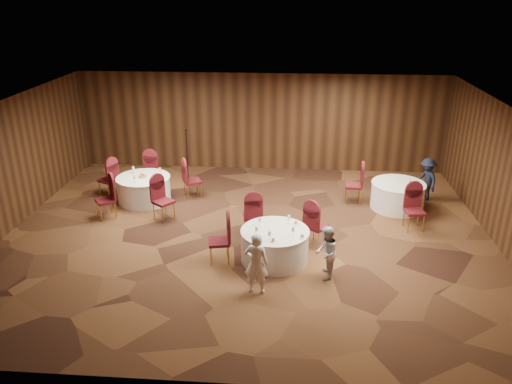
# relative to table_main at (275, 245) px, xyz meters

# --- Properties ---
(ground) EXTENTS (12.00, 12.00, 0.00)m
(ground) POSITION_rel_table_main_xyz_m (-0.72, 1.13, -0.38)
(ground) COLOR black
(ground) RESTS_ON ground
(room_shell) EXTENTS (12.00, 12.00, 12.00)m
(room_shell) POSITION_rel_table_main_xyz_m (-0.72, 1.13, 1.59)
(room_shell) COLOR silver
(room_shell) RESTS_ON ground
(table_main) EXTENTS (1.53, 1.53, 0.74)m
(table_main) POSITION_rel_table_main_xyz_m (0.00, 0.00, 0.00)
(table_main) COLOR silver
(table_main) RESTS_ON ground
(table_left) EXTENTS (1.52, 1.52, 0.74)m
(table_left) POSITION_rel_table_main_xyz_m (-3.87, 3.06, -0.00)
(table_left) COLOR silver
(table_left) RESTS_ON ground
(table_right) EXTENTS (1.47, 1.47, 0.74)m
(table_right) POSITION_rel_table_main_xyz_m (3.28, 3.14, 0.00)
(table_right) COLOR silver
(table_right) RESTS_ON ground
(chairs_main) EXTENTS (2.86, 2.01, 1.00)m
(chairs_main) POSITION_rel_table_main_xyz_m (-0.30, 0.64, 0.12)
(chairs_main) COLOR #3F0C16
(chairs_main) RESTS_ON ground
(chairs_left) EXTENTS (3.18, 3.08, 1.00)m
(chairs_left) POSITION_rel_table_main_xyz_m (-3.83, 3.03, 0.12)
(chairs_left) COLOR #3F0C16
(chairs_left) RESTS_ON ground
(chairs_right) EXTENTS (1.92, 2.23, 1.00)m
(chairs_right) POSITION_rel_table_main_xyz_m (2.77, 2.66, 0.12)
(chairs_right) COLOR #3F0C16
(chairs_right) RESTS_ON ground
(tabletop_main) EXTENTS (1.10, 1.01, 0.22)m
(tabletop_main) POSITION_rel_table_main_xyz_m (0.14, -0.11, 0.47)
(tabletop_main) COLOR silver
(tabletop_main) RESTS_ON table_main
(tabletop_left) EXTENTS (0.87, 0.77, 0.22)m
(tabletop_left) POSITION_rel_table_main_xyz_m (-3.87, 3.06, 0.45)
(tabletop_left) COLOR silver
(tabletop_left) RESTS_ON table_left
(tabletop_right) EXTENTS (0.08, 0.08, 0.22)m
(tabletop_right) POSITION_rel_table_main_xyz_m (3.48, 2.85, 0.52)
(tabletop_right) COLOR silver
(tabletop_right) RESTS_ON table_right
(mic_stand) EXTENTS (0.24, 0.24, 1.64)m
(mic_stand) POSITION_rel_table_main_xyz_m (-2.98, 4.90, 0.10)
(mic_stand) COLOR black
(mic_stand) RESTS_ON ground
(woman_a) EXTENTS (0.51, 0.36, 1.32)m
(woman_a) POSITION_rel_table_main_xyz_m (-0.32, -1.31, 0.29)
(woman_a) COLOR silver
(woman_a) RESTS_ON ground
(woman_b) EXTENTS (0.49, 0.61, 1.18)m
(woman_b) POSITION_rel_table_main_xyz_m (1.10, -0.66, 0.22)
(woman_b) COLOR silver
(woman_b) RESTS_ON ground
(man_c) EXTENTS (0.71, 0.92, 1.25)m
(man_c) POSITION_rel_table_main_xyz_m (4.20, 3.82, 0.25)
(man_c) COLOR black
(man_c) RESTS_ON ground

